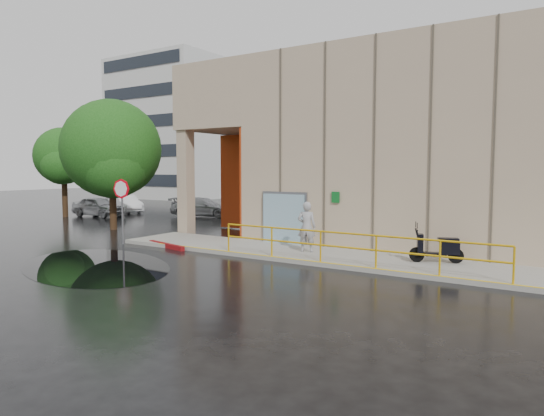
{
  "coord_description": "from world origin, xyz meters",
  "views": [
    {
      "loc": [
        10.45,
        -10.89,
        3.19
      ],
      "look_at": [
        1.51,
        3.0,
        1.85
      ],
      "focal_mm": 32.0,
      "sensor_mm": 36.0,
      "label": 1
    }
  ],
  "objects_px": {
    "car_c": "(203,207)",
    "scooter": "(437,240)",
    "stop_sign": "(122,197)",
    "person": "(307,227)",
    "car_b": "(125,204)",
    "red_curb": "(166,245)",
    "tree_near": "(112,152)",
    "tree_far": "(63,158)",
    "car_a": "(98,207)"
  },
  "relations": [
    {
      "from": "scooter",
      "to": "tree_far",
      "type": "xyz_separation_m",
      "value": [
        -24.8,
        3.4,
        2.97
      ]
    },
    {
      "from": "tree_near",
      "to": "red_curb",
      "type": "bearing_deg",
      "value": -22.32
    },
    {
      "from": "stop_sign",
      "to": "car_a",
      "type": "xyz_separation_m",
      "value": [
        -10.88,
        7.14,
        -1.33
      ]
    },
    {
      "from": "car_c",
      "to": "tree_near",
      "type": "xyz_separation_m",
      "value": [
        0.69,
        -7.85,
        3.38
      ]
    },
    {
      "from": "scooter",
      "to": "tree_near",
      "type": "bearing_deg",
      "value": 155.19
    },
    {
      "from": "scooter",
      "to": "car_a",
      "type": "relative_size",
      "value": 0.44
    },
    {
      "from": "tree_far",
      "to": "stop_sign",
      "type": "bearing_deg",
      "value": -24.66
    },
    {
      "from": "scooter",
      "to": "car_c",
      "type": "height_order",
      "value": "scooter"
    },
    {
      "from": "stop_sign",
      "to": "car_c",
      "type": "bearing_deg",
      "value": 128.28
    },
    {
      "from": "scooter",
      "to": "tree_near",
      "type": "distance_m",
      "value": 16.94
    },
    {
      "from": "person",
      "to": "tree_near",
      "type": "distance_m",
      "value": 12.49
    },
    {
      "from": "stop_sign",
      "to": "red_curb",
      "type": "distance_m",
      "value": 2.91
    },
    {
      "from": "red_curb",
      "to": "tree_near",
      "type": "height_order",
      "value": "tree_near"
    },
    {
      "from": "person",
      "to": "red_curb",
      "type": "distance_m",
      "value": 5.93
    },
    {
      "from": "tree_near",
      "to": "tree_far",
      "type": "relative_size",
      "value": 1.15
    },
    {
      "from": "stop_sign",
      "to": "car_a",
      "type": "height_order",
      "value": "stop_sign"
    },
    {
      "from": "person",
      "to": "stop_sign",
      "type": "relative_size",
      "value": 0.67
    },
    {
      "from": "person",
      "to": "car_b",
      "type": "distance_m",
      "value": 21.26
    },
    {
      "from": "scooter",
      "to": "car_b",
      "type": "xyz_separation_m",
      "value": [
        -24.12,
        7.85,
        -0.25
      ]
    },
    {
      "from": "stop_sign",
      "to": "tree_near",
      "type": "distance_m",
      "value": 5.6
    },
    {
      "from": "car_a",
      "to": "car_b",
      "type": "bearing_deg",
      "value": 13.69
    },
    {
      "from": "scooter",
      "to": "red_curb",
      "type": "relative_size",
      "value": 0.72
    },
    {
      "from": "car_a",
      "to": "tree_near",
      "type": "height_order",
      "value": "tree_near"
    },
    {
      "from": "car_b",
      "to": "car_c",
      "type": "height_order",
      "value": "car_b"
    },
    {
      "from": "person",
      "to": "car_c",
      "type": "bearing_deg",
      "value": -53.37
    },
    {
      "from": "stop_sign",
      "to": "person",
      "type": "bearing_deg",
      "value": 27.11
    },
    {
      "from": "car_b",
      "to": "tree_near",
      "type": "distance_m",
      "value": 10.88
    },
    {
      "from": "person",
      "to": "car_c",
      "type": "relative_size",
      "value": 0.42
    },
    {
      "from": "person",
      "to": "car_b",
      "type": "height_order",
      "value": "person"
    },
    {
      "from": "car_b",
      "to": "car_a",
      "type": "bearing_deg",
      "value": -142.04
    },
    {
      "from": "scooter",
      "to": "tree_near",
      "type": "relative_size",
      "value": 0.26
    },
    {
      "from": "car_b",
      "to": "tree_far",
      "type": "xyz_separation_m",
      "value": [
        -0.69,
        -4.45,
        3.22
      ]
    },
    {
      "from": "car_c",
      "to": "car_b",
      "type": "bearing_deg",
      "value": 78.0
    },
    {
      "from": "scooter",
      "to": "tree_near",
      "type": "height_order",
      "value": "tree_near"
    },
    {
      "from": "person",
      "to": "car_b",
      "type": "xyz_separation_m",
      "value": [
        -19.57,
        8.31,
        -0.43
      ]
    },
    {
      "from": "scooter",
      "to": "car_c",
      "type": "xyz_separation_m",
      "value": [
        -17.32,
        8.57,
        -0.27
      ]
    },
    {
      "from": "red_curb",
      "to": "car_b",
      "type": "bearing_deg",
      "value": 144.89
    },
    {
      "from": "red_curb",
      "to": "tree_far",
      "type": "bearing_deg",
      "value": 159.95
    },
    {
      "from": "car_a",
      "to": "car_b",
      "type": "height_order",
      "value": "car_a"
    },
    {
      "from": "red_curb",
      "to": "car_a",
      "type": "relative_size",
      "value": 0.61
    },
    {
      "from": "car_b",
      "to": "car_c",
      "type": "xyz_separation_m",
      "value": [
        6.8,
        0.71,
        -0.01
      ]
    },
    {
      "from": "scooter",
      "to": "car_b",
      "type": "relative_size",
      "value": 0.44
    },
    {
      "from": "car_c",
      "to": "tree_near",
      "type": "relative_size",
      "value": 0.65
    },
    {
      "from": "red_curb",
      "to": "tree_near",
      "type": "relative_size",
      "value": 0.36
    },
    {
      "from": "car_c",
      "to": "red_curb",
      "type": "bearing_deg",
      "value": -163.88
    },
    {
      "from": "scooter",
      "to": "car_c",
      "type": "bearing_deg",
      "value": 131.32
    },
    {
      "from": "car_a",
      "to": "scooter",
      "type": "bearing_deg",
      "value": -104.08
    },
    {
      "from": "car_c",
      "to": "scooter",
      "type": "bearing_deg",
      "value": -134.31
    },
    {
      "from": "red_curb",
      "to": "scooter",
      "type": "bearing_deg",
      "value": 10.68
    },
    {
      "from": "person",
      "to": "stop_sign",
      "type": "xyz_separation_m",
      "value": [
        -7.82,
        -1.85,
        0.92
      ]
    }
  ]
}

